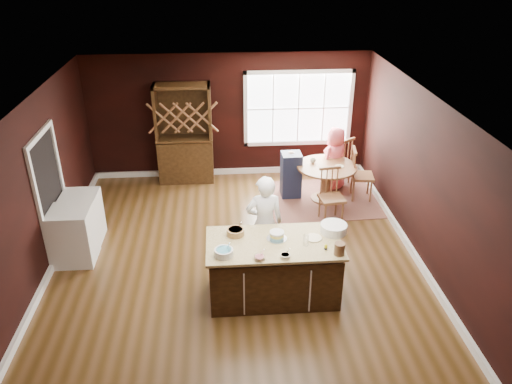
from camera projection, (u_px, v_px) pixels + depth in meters
room_shell at (235, 189)px, 7.63m from camera, size 7.00×7.00×7.00m
window at (298, 108)px, 10.74m from camera, size 2.36×0.10×1.66m
doorway at (52, 197)px, 8.11m from camera, size 0.08×1.26×2.13m
kitchen_island at (274, 270)px, 7.31m from camera, size 1.93×1.01×0.92m
dining_table at (326, 176)px, 9.98m from camera, size 1.19×1.19×0.75m
baker at (264, 223)px, 7.78m from camera, size 0.61×0.41×1.62m
layer_cake at (277, 235)px, 7.14m from camera, size 0.29×0.29×0.12m
bowl_blue at (224, 252)px, 6.78m from camera, size 0.26×0.26×0.10m
bowl_yellow at (236, 232)px, 7.25m from camera, size 0.26×0.26×0.10m
bowl_pink at (260, 258)px, 6.70m from camera, size 0.15×0.15×0.06m
bowl_olive at (285, 256)px, 6.74m from camera, size 0.14×0.14×0.05m
drinking_glass at (306, 240)px, 6.99m from camera, size 0.08×0.08×0.16m
dinner_plate at (314, 238)px, 7.18m from camera, size 0.24×0.24×0.02m
white_tub at (334, 228)px, 7.31m from camera, size 0.39×0.39×0.13m
stoneware_crock at (339, 249)px, 6.78m from camera, size 0.15×0.15×0.18m
toy_figurine at (326, 247)px, 6.91m from camera, size 0.05×0.05×0.08m
rug at (324, 199)px, 10.22m from camera, size 2.46×1.94×0.01m
chair_east at (362, 174)px, 10.03m from camera, size 0.49×0.51×1.09m
chair_south at (332, 196)px, 9.22m from camera, size 0.49×0.47×1.05m
chair_north at (339, 160)px, 10.67m from camera, size 0.62×0.61×1.08m
seated_woman at (335, 159)px, 10.36m from camera, size 0.79×0.75×1.36m
high_chair at (291, 174)px, 10.16m from camera, size 0.41×0.41×0.98m
toddler at (287, 157)px, 10.11m from camera, size 0.18×0.14×0.26m
table_plate at (339, 166)px, 9.84m from camera, size 0.18×0.18×0.01m
table_cup at (313, 161)px, 10.00m from camera, size 0.13×0.13×0.09m
hutch at (184, 134)px, 10.55m from camera, size 1.17×0.49×2.15m
washer at (73, 236)px, 8.10m from camera, size 0.64×0.62×0.93m
dryer at (83, 217)px, 8.68m from camera, size 0.61×0.59×0.89m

